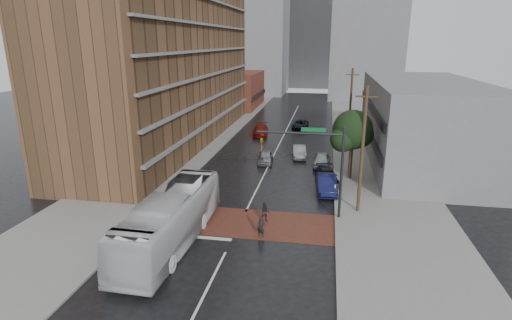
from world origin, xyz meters
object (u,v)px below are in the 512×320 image
Objects in this scene: transit_bus at (171,219)px; car_travel_c at (260,130)px; car_parked_far at (322,159)px; car_parked_mid at (327,176)px; pedestrian_b at (265,212)px; suv_travel at (300,124)px; pedestrian_a at (261,227)px; car_travel_b at (299,152)px; car_travel_a at (265,157)px; car_parked_near at (327,184)px.

transit_bus is 32.80m from car_travel_c.
car_parked_mid is at bearing -81.25° from car_parked_far.
pedestrian_b reaches higher than suv_travel.
car_travel_c is (-5.13, 28.39, -0.02)m from pedestrian_b.
pedestrian_a reaches higher than car_parked_mid.
car_parked_mid is 5.38m from car_parked_far.
car_parked_far is (9.52, 19.44, -1.06)m from transit_bus.
car_travel_a is at bearing -148.83° from car_travel_b.
pedestrian_a is 0.34× the size of suv_travel.
suv_travel is 27.59m from car_parked_near.
car_travel_c is at bearing 126.33° from car_parked_far.
car_parked_far is at bearing 87.12° from car_parked_mid.
car_travel_c is (0.50, 32.78, -1.04)m from transit_bus.
car_travel_c is at bearing 98.58° from pedestrian_b.
car_travel_c reaches higher than car_travel_a.
suv_travel is 0.96× the size of car_parked_near.
car_travel_c is at bearing 114.27° from pedestrian_a.
car_parked_mid is at bearing -42.71° from car_travel_a.
car_travel_c is (-6.37, 10.45, 0.04)m from car_travel_b.
transit_bus reaches higher than car_parked_near.
car_parked_mid is (4.39, 12.18, -0.12)m from pedestrian_a.
car_parked_near is 1.12× the size of car_parked_far.
car_travel_a is 19.39m from suv_travel.
suv_travel is 25.01m from car_parked_mid.
pedestrian_b is 15.55m from car_parked_far.
pedestrian_b is 0.36× the size of car_travel_b.
pedestrian_a is 0.30× the size of car_travel_c.
pedestrian_b is 0.34× the size of suv_travel.
pedestrian_a is 1.01× the size of pedestrian_b.
pedestrian_b is at bearing -127.04° from car_parked_near.
pedestrian_b is at bearing -124.23° from car_parked_mid.
car_parked_far reaches higher than suv_travel.
pedestrian_b is 10.70m from car_parked_mid.
suv_travel is 1.08× the size of car_parked_far.
car_travel_b is (6.87, 22.33, -1.08)m from transit_bus.
transit_bus reaches higher than car_parked_mid.
suv_travel is at bearing 104.51° from pedestrian_a.
car_travel_b is at bearing 34.15° from car_travel_a.
transit_bus is 2.71× the size of car_parked_near.
transit_bus is 8.35× the size of pedestrian_b.
pedestrian_a is at bearing 19.49° from transit_bus.
transit_bus reaches higher than car_travel_a.
pedestrian_a is 0.36× the size of car_travel_b.
transit_bus is 6.14m from pedestrian_a.
car_parked_near is at bearing -71.68° from car_travel_c.
pedestrian_b is 0.38× the size of car_travel_a.
car_travel_b is (1.13, 20.41, -0.07)m from pedestrian_a.
transit_bus is 39.18m from suv_travel.
car_parked_near is at bearing -83.38° from car_parked_far.
car_travel_b is 1.01× the size of car_parked_far.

